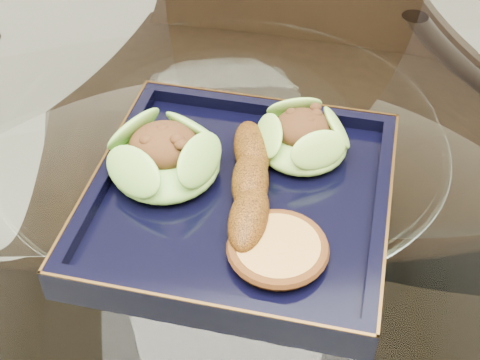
{
  "coord_description": "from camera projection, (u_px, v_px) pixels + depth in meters",
  "views": [
    {
      "loc": [
        -0.03,
        -0.49,
        1.22
      ],
      "look_at": [
        0.01,
        -0.06,
        0.8
      ],
      "focal_mm": 50.0,
      "sensor_mm": 36.0,
      "label": 1
    }
  ],
  "objects": [
    {
      "name": "dining_table",
      "position": [
        225.0,
        272.0,
        0.78
      ],
      "size": [
        1.13,
        1.13,
        0.77
      ],
      "color": "white",
      "rests_on": "ground"
    },
    {
      "name": "dining_chair",
      "position": [
        271.0,
        162.0,
        1.05
      ],
      "size": [
        0.5,
        0.5,
        0.91
      ],
      "rotation": [
        0.0,
        0.0,
        -0.31
      ],
      "color": "black",
      "rests_on": "ground"
    },
    {
      "name": "navy_plate",
      "position": [
        240.0,
        203.0,
        0.62
      ],
      "size": [
        0.34,
        0.34,
        0.02
      ],
      "primitive_type": "cube",
      "rotation": [
        0.0,
        0.0,
        -0.32
      ],
      "color": "black",
      "rests_on": "dining_table"
    },
    {
      "name": "lettuce_wrap_left",
      "position": [
        165.0,
        159.0,
        0.62
      ],
      "size": [
        0.14,
        0.14,
        0.04
      ],
      "primitive_type": "ellipsoid",
      "rotation": [
        0.0,
        0.0,
        0.43
      ],
      "color": "#5C9E2E",
      "rests_on": "navy_plate"
    },
    {
      "name": "lettuce_wrap_right",
      "position": [
        302.0,
        140.0,
        0.65
      ],
      "size": [
        0.11,
        0.11,
        0.03
      ],
      "primitive_type": "ellipsoid",
      "rotation": [
        0.0,
        0.0,
        -0.26
      ],
      "color": "#619C2D",
      "rests_on": "navy_plate"
    },
    {
      "name": "roasted_plantain",
      "position": [
        250.0,
        182.0,
        0.61
      ],
      "size": [
        0.06,
        0.16,
        0.03
      ],
      "primitive_type": "ellipsoid",
      "rotation": [
        0.0,
        0.0,
        1.43
      ],
      "color": "#69390B",
      "rests_on": "navy_plate"
    },
    {
      "name": "crumb_patty",
      "position": [
        278.0,
        250.0,
        0.56
      ],
      "size": [
        0.09,
        0.09,
        0.01
      ],
      "primitive_type": "cylinder",
      "rotation": [
        0.0,
        0.0,
        -0.24
      ],
      "color": "#C08E40",
      "rests_on": "navy_plate"
    }
  ]
}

